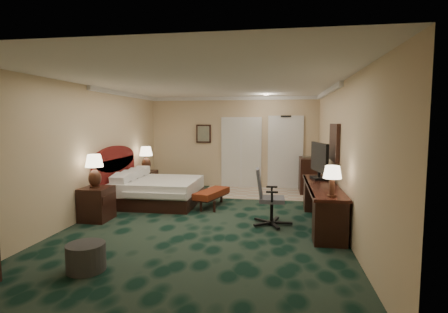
% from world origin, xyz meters
% --- Properties ---
extents(floor, '(5.00, 7.50, 0.00)m').
position_xyz_m(floor, '(0.00, 0.00, 0.00)').
color(floor, black).
rests_on(floor, ground).
extents(ceiling, '(5.00, 7.50, 0.00)m').
position_xyz_m(ceiling, '(0.00, 0.00, 2.70)').
color(ceiling, silver).
rests_on(ceiling, wall_back).
extents(wall_back, '(5.00, 0.00, 2.70)m').
position_xyz_m(wall_back, '(0.00, 3.75, 1.35)').
color(wall_back, beige).
rests_on(wall_back, ground).
extents(wall_front, '(5.00, 0.00, 2.70)m').
position_xyz_m(wall_front, '(0.00, -3.75, 1.35)').
color(wall_front, beige).
rests_on(wall_front, ground).
extents(wall_left, '(0.00, 7.50, 2.70)m').
position_xyz_m(wall_left, '(-2.50, 0.00, 1.35)').
color(wall_left, beige).
rests_on(wall_left, ground).
extents(wall_right, '(0.00, 7.50, 2.70)m').
position_xyz_m(wall_right, '(2.50, 0.00, 1.35)').
color(wall_right, beige).
rests_on(wall_right, ground).
extents(crown_molding, '(5.00, 7.50, 0.10)m').
position_xyz_m(crown_molding, '(0.00, 0.00, 2.65)').
color(crown_molding, white).
rests_on(crown_molding, wall_back).
extents(tile_patch, '(3.20, 1.70, 0.01)m').
position_xyz_m(tile_patch, '(0.90, 2.90, 0.01)').
color(tile_patch, tan).
rests_on(tile_patch, ground).
extents(headboard, '(0.12, 2.00, 1.40)m').
position_xyz_m(headboard, '(-2.44, 1.00, 0.70)').
color(headboard, '#4C1010').
rests_on(headboard, ground).
extents(entry_door, '(1.02, 0.06, 2.18)m').
position_xyz_m(entry_door, '(1.55, 3.72, 1.05)').
color(entry_door, white).
rests_on(entry_door, ground).
extents(closet_doors, '(1.20, 0.06, 2.10)m').
position_xyz_m(closet_doors, '(0.25, 3.71, 1.05)').
color(closet_doors, silver).
rests_on(closet_doors, ground).
extents(wall_art, '(0.45, 0.06, 0.55)m').
position_xyz_m(wall_art, '(-0.90, 3.71, 1.60)').
color(wall_art, slate).
rests_on(wall_art, wall_back).
extents(wall_mirror, '(0.05, 0.95, 0.75)m').
position_xyz_m(wall_mirror, '(2.46, 0.60, 1.55)').
color(wall_mirror, white).
rests_on(wall_mirror, wall_right).
extents(bed, '(1.86, 1.73, 0.59)m').
position_xyz_m(bed, '(-1.47, 1.25, 0.30)').
color(bed, silver).
rests_on(bed, ground).
extents(nightstand_near, '(0.53, 0.61, 0.66)m').
position_xyz_m(nightstand_near, '(-2.21, -0.28, 0.33)').
color(nightstand_near, black).
rests_on(nightstand_near, ground).
extents(nightstand_far, '(0.49, 0.57, 0.62)m').
position_xyz_m(nightstand_far, '(-2.23, 2.40, 0.31)').
color(nightstand_far, black).
rests_on(nightstand_far, ground).
extents(lamp_near, '(0.40, 0.40, 0.66)m').
position_xyz_m(lamp_near, '(-2.23, -0.29, 0.99)').
color(lamp_near, black).
rests_on(lamp_near, nightstand_near).
extents(lamp_far, '(0.42, 0.42, 0.67)m').
position_xyz_m(lamp_far, '(-2.23, 2.42, 0.95)').
color(lamp_far, black).
rests_on(lamp_far, nightstand_far).
extents(bed_bench, '(0.70, 1.21, 0.39)m').
position_xyz_m(bed_bench, '(-0.16, 1.17, 0.19)').
color(bed_bench, maroon).
rests_on(bed_bench, ground).
extents(ottoman, '(0.61, 0.61, 0.36)m').
position_xyz_m(ottoman, '(-1.13, -2.52, 0.18)').
color(ottoman, '#2D2D2D').
rests_on(ottoman, ground).
extents(desk, '(0.57, 2.66, 0.77)m').
position_xyz_m(desk, '(2.19, 0.13, 0.38)').
color(desk, black).
rests_on(desk, ground).
extents(tv, '(0.27, 0.98, 0.77)m').
position_xyz_m(tv, '(2.20, 0.79, 1.15)').
color(tv, black).
rests_on(tv, desk).
extents(desk_lamp, '(0.31, 0.31, 0.51)m').
position_xyz_m(desk_lamp, '(2.21, -0.94, 1.02)').
color(desk_lamp, black).
rests_on(desk_lamp, desk).
extents(desk_chair, '(0.65, 0.61, 1.08)m').
position_xyz_m(desk_chair, '(1.25, -0.07, 0.54)').
color(desk_chair, '#515257').
rests_on(desk_chair, ground).
extents(minibar, '(0.51, 0.92, 0.97)m').
position_xyz_m(minibar, '(2.19, 3.20, 0.49)').
color(minibar, black).
rests_on(minibar, ground).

